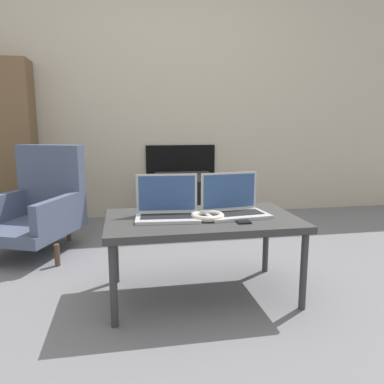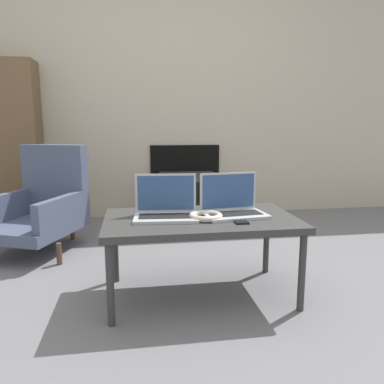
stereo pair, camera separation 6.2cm
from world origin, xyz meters
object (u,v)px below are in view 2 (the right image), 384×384
at_px(laptop_left, 166,208).
at_px(tv, 188,197).
at_px(laptop_right, 232,206).
at_px(armchair, 43,204).
at_px(phone, 240,221).
at_px(headphones, 206,216).

distance_m(laptop_left, tv, 1.69).
relative_size(laptop_right, tv, 0.65).
height_order(laptop_right, tv, laptop_right).
bearing_deg(laptop_left, tv, 82.48).
bearing_deg(laptop_left, armchair, 136.52).
height_order(tv, armchair, armchair).
height_order(laptop_left, laptop_right, same).
bearing_deg(armchair, phone, -19.07).
distance_m(phone, tv, 1.79).
bearing_deg(headphones, tv, 84.78).
bearing_deg(phone, tv, 90.20).
xyz_separation_m(laptop_left, phone, (0.37, -0.15, -0.05)).
bearing_deg(phone, laptop_left, 158.34).
height_order(phone, tv, tv).
xyz_separation_m(laptop_left, laptop_right, (0.37, -0.00, 0.00)).
distance_m(laptop_right, tv, 1.66).
distance_m(laptop_left, phone, 0.40).
xyz_separation_m(laptop_left, armchair, (-0.85, 0.95, -0.15)).
height_order(laptop_right, armchair, armchair).
bearing_deg(armchair, laptop_right, -15.07).
relative_size(laptop_right, armchair, 0.43).
bearing_deg(tv, laptop_left, -102.39).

